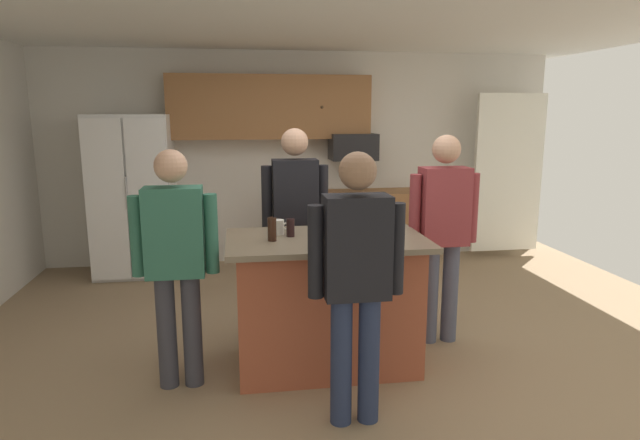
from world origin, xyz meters
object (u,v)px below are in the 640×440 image
Objects in this scene: mug_blue_stoneware at (324,231)px; glass_dark_ale at (380,220)px; person_guest_by_door at (356,272)px; tumbler_amber at (272,229)px; person_guest_left at (443,225)px; mug_ceramic_white at (279,227)px; person_guest_right at (175,254)px; glass_stout_tall at (290,228)px; glass_short_whisky at (357,224)px; kitchen_island at (326,301)px; refrigerator at (134,196)px; microwave_over_range at (353,147)px; person_host_foreground at (295,214)px.

mug_blue_stoneware is 0.81× the size of glass_dark_ale.
person_guest_by_door is 0.87m from tumbler_amber.
mug_ceramic_white is (-1.32, -0.12, 0.05)m from person_guest_left.
person_guest_right reaches higher than tumbler_amber.
glass_stout_tall is 0.25m from mug_blue_stoneware.
person_guest_by_door is at bearing -70.85° from glass_stout_tall.
tumbler_amber reaches higher than mug_ceramic_white.
glass_short_whisky is 0.27m from mug_blue_stoneware.
person_guest_left reaches higher than kitchen_island.
refrigerator is 11.53× the size of glass_short_whisky.
mug_blue_stoneware is (-0.81, -2.78, -0.42)m from microwave_over_range.
person_host_foreground reaches higher than microwave_over_range.
glass_short_whisky is at bearing -9.64° from mug_ceramic_white.
microwave_over_range is 3.50× the size of glass_short_whisky.
refrigerator is at bearing -177.40° from microwave_over_range.
person_guest_left is 1.43m from tumbler_amber.
person_guest_left is at bearing 16.08° from glass_short_whisky.
mug_blue_stoneware is (0.12, -0.78, 0.02)m from person_host_foreground.
microwave_over_range is at bearing 68.88° from glass_stout_tall.
mug_ceramic_white is at bearing 131.94° from glass_stout_tall.
microwave_over_range is (2.60, 0.12, 0.53)m from refrigerator.
kitchen_island is at bearing 16.70° from mug_blue_stoneware.
microwave_over_range is 0.39× the size of kitchen_island.
microwave_over_range is at bearing 67.22° from tumbler_amber.
glass_stout_tall is 0.79× the size of tumbler_amber.
microwave_over_range is 2.65m from glass_dark_ale.
tumbler_amber is at bearing -173.98° from kitchen_island.
refrigerator reaches higher than glass_stout_tall.
person_guest_by_door reaches higher than microwave_over_range.
person_guest_left reaches higher than glass_stout_tall.
person_guest_right is at bearing -74.82° from refrigerator.
mug_ceramic_white is 0.76× the size of tumbler_amber.
tumbler_amber is (-0.38, -0.04, 0.03)m from mug_blue_stoneware.
person_guest_by_door reaches higher than kitchen_island.
person_host_foreground is 11.10× the size of glass_dark_ale.
refrigerator reaches higher than glass_dark_ale.
tumbler_amber is (0.65, 0.12, 0.12)m from person_guest_right.
person_guest_left is 1.43m from person_guest_by_door.
refrigerator is 11.10× the size of tumbler_amber.
person_guest_right is 12.87× the size of mug_blue_stoneware.
microwave_over_range is 3.67m from person_guest_by_door.
person_guest_by_door is 0.92m from glass_stout_tall.
person_guest_by_door reaches higher than tumbler_amber.
tumbler_amber is 0.87m from glass_dark_ale.
person_guest_by_door is at bearing -101.80° from microwave_over_range.
kitchen_island is 0.94m from person_host_foreground.
glass_dark_ale is (-0.34, -2.60, -0.39)m from microwave_over_range.
mug_ceramic_white is (-0.19, -0.61, 0.03)m from person_host_foreground.
tumbler_amber is at bearing -62.34° from refrigerator.
person_host_foreground is at bearing -39.45° from person_guest_left.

